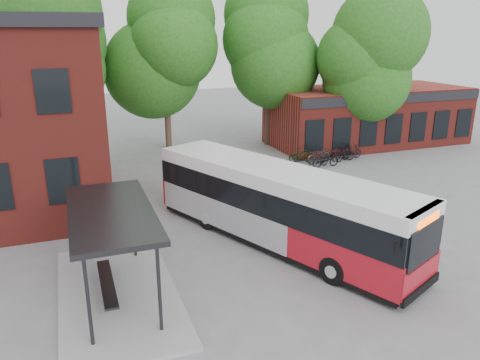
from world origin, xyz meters
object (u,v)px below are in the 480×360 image
object	(u,v)px
bicycle_5	(345,154)
bicycle_7	(352,152)
bus_shelter	(114,254)
bicycle_1	(302,155)
bicycle_0	(288,166)
bicycle_4	(319,156)
bicycle_6	(339,152)
bicycle_3	(319,159)
bicycle_2	(326,160)
city_bus	(278,207)

from	to	relation	value
bicycle_5	bicycle_7	distance (m)	0.80
bus_shelter	bicycle_1	size ratio (longest dim) A/B	4.23
bicycle_0	bicycle_4	size ratio (longest dim) A/B	0.83
bicycle_1	bicycle_7	xyz separation A→B (m)	(3.45, -0.25, -0.02)
bicycle_6	bicycle_3	bearing A→B (deg)	118.53
bicycle_1	bicycle_4	distance (m)	1.05
bicycle_6	bicycle_4	bearing A→B (deg)	100.40
bus_shelter	bicycle_4	distance (m)	17.59
bicycle_6	bicycle_1	bearing A→B (deg)	87.55
bicycle_2	bicycle_4	world-z (taller)	bicycle_4
bus_shelter	bicycle_5	distance (m)	18.85
city_bus	bicycle_2	bearing A→B (deg)	26.00
city_bus	bicycle_3	bearing A→B (deg)	27.70
bicycle_0	bicycle_7	bearing A→B (deg)	-69.45
bicycle_0	city_bus	bearing A→B (deg)	158.38
bicycle_4	bicycle_2	bearing A→B (deg)	164.34
city_bus	bicycle_0	size ratio (longest dim) A/B	7.66
bicycle_4	bicycle_6	bearing A→B (deg)	-90.35
bicycle_6	bicycle_7	world-z (taller)	bicycle_6
bus_shelter	bicycle_6	xyz separation A→B (m)	(15.18, 11.67, -0.96)
bus_shelter	bicycle_7	bearing A→B (deg)	35.58
bicycle_2	bicycle_7	xyz separation A→B (m)	(2.52, 1.04, 0.02)
bicycle_5	bicycle_0	bearing A→B (deg)	91.93
bicycle_4	bicycle_7	xyz separation A→B (m)	(2.48, 0.14, -0.00)
bicycle_3	bicycle_6	distance (m)	2.57
bicycle_0	bicycle_3	distance (m)	2.16
city_bus	bicycle_6	xyz separation A→B (m)	(8.92, 9.87, -1.00)
city_bus	bicycle_4	distance (m)	11.94
bicycle_3	bicycle_4	size ratio (longest dim) A/B	1.02
bicycle_2	bicycle_3	size ratio (longest dim) A/B	0.94
bus_shelter	bicycle_5	world-z (taller)	bus_shelter
bicycle_3	bicycle_6	world-z (taller)	bicycle_3
bicycle_3	bicycle_4	distance (m)	1.05
bicycle_2	bicycle_4	size ratio (longest dim) A/B	0.96
bicycle_1	bicycle_3	distance (m)	1.41
bicycle_3	bicycle_7	distance (m)	3.15
bicycle_1	bicycle_4	world-z (taller)	bicycle_1
city_bus	bicycle_5	bearing A→B (deg)	21.85
bicycle_2	bicycle_7	size ratio (longest dim) A/B	1.11
bicycle_2	bicycle_3	world-z (taller)	bicycle_3
bicycle_4	bus_shelter	bearing A→B (deg)	116.61
bicycle_3	bicycle_4	xyz separation A→B (m)	(0.48, 0.93, -0.08)
bicycle_1	bicycle_2	world-z (taller)	bicycle_1
bicycle_0	bicycle_6	bearing A→B (deg)	-64.09
bus_shelter	bicycle_1	world-z (taller)	bus_shelter
bicycle_5	bicycle_3	bearing A→B (deg)	98.43
bicycle_3	bicycle_5	distance (m)	2.36
bus_shelter	bicycle_4	world-z (taller)	bus_shelter
bicycle_6	bicycle_7	xyz separation A→B (m)	(0.77, -0.26, -0.01)
city_bus	bicycle_2	distance (m)	11.22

